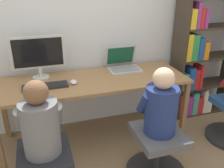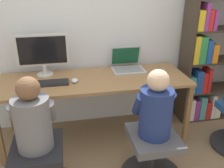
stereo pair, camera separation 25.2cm
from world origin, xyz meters
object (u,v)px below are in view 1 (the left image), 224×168
object	(u,v)px
person_at_laptop	(161,105)
bookshelf	(201,47)
office_chair_right	(157,153)
person_at_monitor	(40,123)
desktop_monitor	(38,55)
keyboard	(45,86)
laptop	(123,65)

from	to	relation	value
person_at_laptop	bookshelf	bearing A→B (deg)	41.80
office_chair_right	person_at_monitor	size ratio (longest dim) A/B	0.94
desktop_monitor	person_at_monitor	distance (m)	0.96
desktop_monitor	keyboard	xyz separation A→B (m)	(0.03, -0.27, -0.24)
office_chair_right	bookshelf	bearing A→B (deg)	41.93
keyboard	office_chair_right	size ratio (longest dim) A/B	0.78
laptop	office_chair_right	xyz separation A→B (m)	(0.00, -0.95, -0.54)
office_chair_right	person_at_monitor	xyz separation A→B (m)	(-0.99, 0.03, 0.49)
desktop_monitor	office_chair_right	distance (m)	1.53
laptop	office_chair_right	bearing A→B (deg)	-89.77
keyboard	person_at_laptop	distance (m)	1.14
person_at_laptop	bookshelf	xyz separation A→B (m)	(1.01, 0.91, 0.19)
desktop_monitor	bookshelf	size ratio (longest dim) A/B	0.28
office_chair_right	bookshelf	distance (m)	1.52
desktop_monitor	laptop	size ratio (longest dim) A/B	1.51
office_chair_right	person_at_laptop	world-z (taller)	person_at_laptop
person_at_laptop	keyboard	bearing A→B (deg)	143.02
laptop	bookshelf	xyz separation A→B (m)	(1.02, -0.04, 0.14)
office_chair_right	person_at_monitor	world-z (taller)	person_at_monitor
desktop_monitor	person_at_laptop	world-z (taller)	desktop_monitor
keyboard	person_at_laptop	world-z (taller)	person_at_laptop
keyboard	office_chair_right	bearing A→B (deg)	-37.15
laptop	person_at_laptop	xyz separation A→B (m)	(0.00, -0.94, -0.05)
laptop	office_chair_right	size ratio (longest dim) A/B	0.64
desktop_monitor	person_at_monitor	world-z (taller)	desktop_monitor
laptop	person_at_laptop	bearing A→B (deg)	-89.77
laptop	person_at_monitor	distance (m)	1.35
laptop	bookshelf	bearing A→B (deg)	-2.07
laptop	bookshelf	distance (m)	1.03
person_at_monitor	person_at_laptop	world-z (taller)	person_at_monitor
keyboard	office_chair_right	xyz separation A→B (m)	(0.91, -0.69, -0.50)
person_at_laptop	bookshelf	size ratio (longest dim) A/B	0.31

